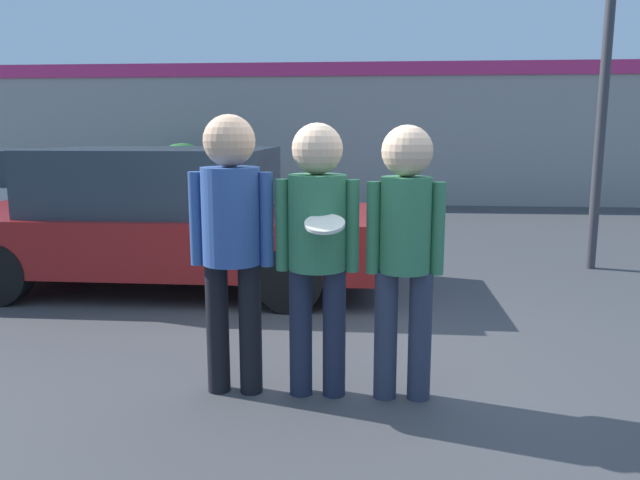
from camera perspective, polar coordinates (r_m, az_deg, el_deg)
The scene contains 8 objects.
ground_plane at distance 4.61m, azimuth 3.00°, elevation -12.07°, with size 56.00×56.00×0.00m, color #3F3F42.
storefront_building at distance 14.43m, azimuth 4.51°, elevation 9.70°, with size 24.00×0.22×3.20m.
person_left at distance 4.05m, azimuth -8.11°, elevation 1.16°, with size 0.55×0.38×1.83m.
person_middle_with_frisbee at distance 3.96m, azimuth -0.24°, elevation 0.50°, with size 0.54×0.56×1.78m.
person_right at distance 3.96m, azimuth 7.79°, elevation 0.05°, with size 0.49×0.32×1.77m.
parked_car_near at distance 7.05m, azimuth -13.99°, elevation 1.84°, with size 4.73×1.89×1.53m.
parked_car_far at distance 11.57m, azimuth -25.10°, elevation 4.13°, with size 4.50×1.83×1.40m.
shrub at distance 14.21m, azimuth -12.42°, elevation 5.79°, with size 1.42×1.42×1.42m.
Camera 1 is at (0.14, -4.27, 1.75)m, focal length 35.00 mm.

